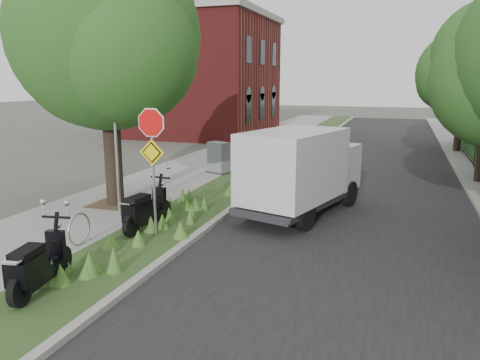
# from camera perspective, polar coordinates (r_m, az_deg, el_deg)

# --- Properties ---
(ground) EXTENTS (120.00, 120.00, 0.00)m
(ground) POSITION_cam_1_polar(r_m,az_deg,el_deg) (10.66, -5.10, -9.07)
(ground) COLOR #4C5147
(ground) RESTS_ON ground
(sidewalk_near) EXTENTS (3.50, 60.00, 0.12)m
(sidewalk_near) POSITION_cam_1_polar(r_m,az_deg,el_deg) (21.15, -4.63, 1.83)
(sidewalk_near) COLOR gray
(sidewalk_near) RESTS_ON ground
(verge) EXTENTS (2.00, 60.00, 0.12)m
(verge) POSITION_cam_1_polar(r_m,az_deg,el_deg) (20.22, 2.54, 1.38)
(verge) COLOR #2E4E21
(verge) RESTS_ON ground
(kerb_near) EXTENTS (0.20, 60.00, 0.13)m
(kerb_near) POSITION_cam_1_polar(r_m,az_deg,el_deg) (19.96, 5.29, 1.21)
(kerb_near) COLOR #9E9991
(kerb_near) RESTS_ON ground
(road) EXTENTS (7.00, 60.00, 0.01)m
(road) POSITION_cam_1_polar(r_m,az_deg,el_deg) (19.47, 15.34, 0.36)
(road) COLOR black
(road) RESTS_ON ground
(kerb_far) EXTENTS (0.20, 60.00, 0.13)m
(kerb_far) POSITION_cam_1_polar(r_m,az_deg,el_deg) (19.58, 25.61, -0.18)
(kerb_far) COLOR #9E9991
(kerb_far) RESTS_ON ground
(street_tree_main) EXTENTS (6.21, 5.54, 7.66)m
(street_tree_main) POSITION_cam_1_polar(r_m,az_deg,el_deg) (14.48, -16.08, 15.49)
(street_tree_main) COLOR black
(street_tree_main) RESTS_ON ground
(bare_post) EXTENTS (0.08, 0.08, 4.00)m
(bare_post) POSITION_cam_1_polar(r_m,az_deg,el_deg) (13.19, -14.87, 4.22)
(bare_post) COLOR #A5A8AD
(bare_post) RESTS_ON ground
(bike_hoop) EXTENTS (0.06, 0.78, 0.77)m
(bike_hoop) POSITION_cam_1_polar(r_m,az_deg,el_deg) (11.36, -19.02, -5.71)
(bike_hoop) COLOR #A5A8AD
(bike_hoop) RESTS_ON ground
(sign_assembly) EXTENTS (0.94, 0.08, 3.22)m
(sign_assembly) POSITION_cam_1_polar(r_m,az_deg,el_deg) (11.20, -10.68, 4.13)
(sign_assembly) COLOR #A5A8AD
(sign_assembly) RESTS_ON ground
(brick_building) EXTENTS (9.40, 10.40, 8.30)m
(brick_building) POSITION_cam_1_polar(r_m,az_deg,el_deg) (33.90, -4.81, 12.78)
(brick_building) COLOR maroon
(brick_building) RESTS_ON ground
(far_tree_c) EXTENTS (4.37, 3.89, 5.93)m
(far_tree_c) POSITION_cam_1_polar(r_m,az_deg,el_deg) (27.24, 25.48, 11.26)
(far_tree_c) COLOR black
(far_tree_c) RESTS_ON ground
(scooter_near) EXTENTS (0.50, 1.98, 0.94)m
(scooter_near) POSITION_cam_1_polar(r_m,az_deg,el_deg) (11.95, -11.75, -4.00)
(scooter_near) COLOR black
(scooter_near) RESTS_ON ground
(scooter_far) EXTENTS (0.62, 1.91, 0.92)m
(scooter_far) POSITION_cam_1_polar(r_m,az_deg,el_deg) (9.12, -23.75, -10.07)
(scooter_far) COLOR black
(scooter_far) RESTS_ON ground
(box_truck) EXTENTS (3.01, 4.97, 2.11)m
(box_truck) POSITION_cam_1_polar(r_m,az_deg,el_deg) (13.47, 7.44, 1.49)
(box_truck) COLOR #262628
(box_truck) RESTS_ON ground
(utility_cabinet) EXTENTS (1.11, 0.95, 1.25)m
(utility_cabinet) POSITION_cam_1_polar(r_m,az_deg,el_deg) (18.99, -2.62, 2.68)
(utility_cabinet) COLOR #262628
(utility_cabinet) RESTS_ON ground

